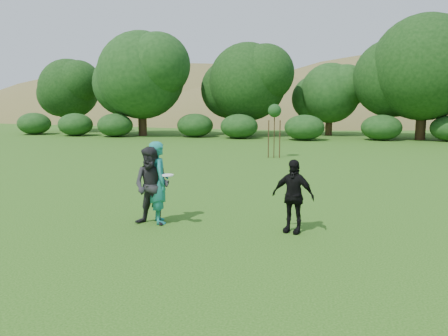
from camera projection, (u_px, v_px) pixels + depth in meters
The scene contains 8 objects.
ground at pixel (193, 237), 9.65m from camera, with size 120.00×120.00×0.00m, color #19470C.
player_teal at pixel (159, 182), 10.68m from camera, with size 0.74×0.48×2.02m, color #1B7D76.
player_grey at pixel (152, 186), 10.47m from camera, with size 0.92×0.72×1.90m, color #252527.
player_black at pixel (293, 196), 9.90m from camera, with size 0.99×0.41×1.69m, color black.
frisbee at pixel (168, 175), 10.15m from camera, with size 0.27×0.27×0.03m.
sapling at pixel (275, 112), 22.91m from camera, with size 0.70×0.70×2.85m.
hillside at pixel (305, 187), 77.47m from camera, with size 150.00×72.00×52.00m.
tree_row at pixel (333, 78), 35.81m from camera, with size 53.92×10.38×9.62m.
Camera 1 is at (2.79, -8.91, 2.96)m, focal length 35.00 mm.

